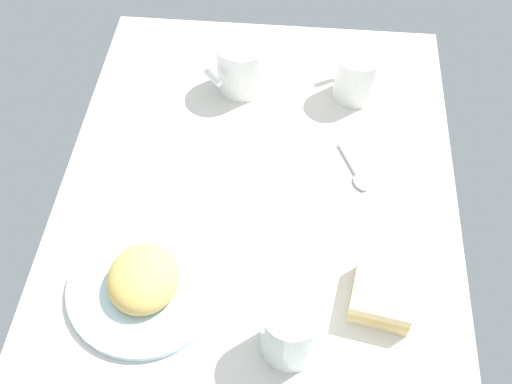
# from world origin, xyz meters

# --- Properties ---
(tabletop) EXTENTS (0.90, 0.64, 0.02)m
(tabletop) POSITION_xyz_m (0.00, 0.00, 0.01)
(tabletop) COLOR beige
(tabletop) RESTS_ON ground
(plate_of_food) EXTENTS (0.22, 0.22, 0.06)m
(plate_of_food) POSITION_xyz_m (-0.17, 0.14, 0.04)
(plate_of_food) COLOR silver
(plate_of_food) RESTS_ON tabletop
(coffee_mug_black) EXTENTS (0.11, 0.11, 0.10)m
(coffee_mug_black) POSITION_xyz_m (0.27, 0.05, 0.07)
(coffee_mug_black) COLOR white
(coffee_mug_black) RESTS_ON tabletop
(coffee_mug_milky) EXTENTS (0.10, 0.08, 0.09)m
(coffee_mug_milky) POSITION_xyz_m (0.26, -0.16, 0.07)
(coffee_mug_milky) COLOR white
(coffee_mug_milky) RESTS_ON tabletop
(sandwich_main) EXTENTS (0.11, 0.10, 0.04)m
(sandwich_main) POSITION_xyz_m (-0.15, -0.19, 0.04)
(sandwich_main) COLOR beige
(sandwich_main) RESTS_ON tabletop
(glass_of_milk) EXTENTS (0.08, 0.08, 0.10)m
(glass_of_milk) POSITION_xyz_m (-0.24, -0.07, 0.06)
(glass_of_milk) COLOR silver
(glass_of_milk) RESTS_ON tabletop
(spoon) EXTENTS (0.10, 0.06, 0.01)m
(spoon) POSITION_xyz_m (0.07, -0.16, 0.02)
(spoon) COLOR silver
(spoon) RESTS_ON tabletop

